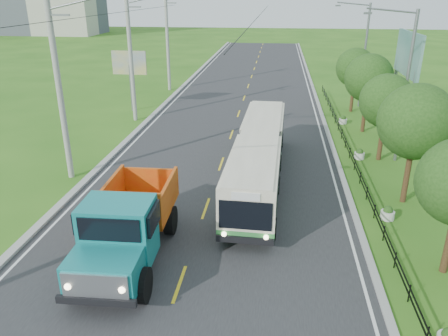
% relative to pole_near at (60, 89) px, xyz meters
% --- Properties ---
extents(ground, '(240.00, 240.00, 0.00)m').
position_rel_pole_near_xyz_m(ground, '(8.26, -9.00, -5.09)').
color(ground, '#2B6016').
rests_on(ground, ground).
extents(road, '(14.00, 120.00, 0.02)m').
position_rel_pole_near_xyz_m(road, '(8.26, 11.00, -5.08)').
color(road, '#28282B').
rests_on(road, ground).
extents(curb_left, '(0.40, 120.00, 0.15)m').
position_rel_pole_near_xyz_m(curb_left, '(1.06, 11.00, -5.02)').
color(curb_left, '#9E9E99').
rests_on(curb_left, ground).
extents(curb_right, '(0.30, 120.00, 0.10)m').
position_rel_pole_near_xyz_m(curb_right, '(15.41, 11.00, -5.04)').
color(curb_right, '#9E9E99').
rests_on(curb_right, ground).
extents(edge_line_left, '(0.12, 120.00, 0.00)m').
position_rel_pole_near_xyz_m(edge_line_left, '(1.61, 11.00, -5.07)').
color(edge_line_left, silver).
rests_on(edge_line_left, road).
extents(edge_line_right, '(0.12, 120.00, 0.00)m').
position_rel_pole_near_xyz_m(edge_line_right, '(14.91, 11.00, -5.07)').
color(edge_line_right, silver).
rests_on(edge_line_right, road).
extents(centre_dash, '(0.12, 2.20, 0.00)m').
position_rel_pole_near_xyz_m(centre_dash, '(8.26, -9.00, -5.07)').
color(centre_dash, yellow).
rests_on(centre_dash, road).
extents(railing_right, '(0.04, 40.00, 0.60)m').
position_rel_pole_near_xyz_m(railing_right, '(16.26, 5.00, -4.79)').
color(railing_right, black).
rests_on(railing_right, ground).
extents(pole_near, '(3.51, 0.32, 10.00)m').
position_rel_pole_near_xyz_m(pole_near, '(0.00, 0.00, 0.00)').
color(pole_near, gray).
rests_on(pole_near, ground).
extents(pole_mid, '(3.51, 0.32, 10.00)m').
position_rel_pole_near_xyz_m(pole_mid, '(0.00, 12.00, 0.00)').
color(pole_mid, gray).
rests_on(pole_mid, ground).
extents(pole_far, '(3.51, 0.32, 10.00)m').
position_rel_pole_near_xyz_m(pole_far, '(0.00, 24.00, 0.00)').
color(pole_far, gray).
rests_on(pole_far, ground).
extents(tree_third, '(3.60, 3.62, 6.00)m').
position_rel_pole_near_xyz_m(tree_third, '(18.12, -0.86, -1.11)').
color(tree_third, '#382314').
rests_on(tree_third, ground).
extents(tree_fourth, '(3.24, 3.31, 5.40)m').
position_rel_pole_near_xyz_m(tree_fourth, '(18.12, 5.14, -1.51)').
color(tree_fourth, '#382314').
rests_on(tree_fourth, ground).
extents(tree_fifth, '(3.48, 3.52, 5.80)m').
position_rel_pole_near_xyz_m(tree_fifth, '(18.12, 11.14, -1.24)').
color(tree_fifth, '#382314').
rests_on(tree_fifth, ground).
extents(tree_back, '(3.30, 3.36, 5.50)m').
position_rel_pole_near_xyz_m(tree_back, '(18.12, 17.14, -1.44)').
color(tree_back, '#382314').
rests_on(tree_back, ground).
extents(streetlight_mid, '(3.02, 0.20, 9.07)m').
position_rel_pole_near_xyz_m(streetlight_mid, '(18.90, 5.00, -0.19)').
color(streetlight_mid, slate).
rests_on(streetlight_mid, ground).
extents(streetlight_far, '(3.02, 0.20, 9.07)m').
position_rel_pole_near_xyz_m(streetlight_far, '(18.90, 19.00, -0.19)').
color(streetlight_far, slate).
rests_on(streetlight_far, ground).
extents(planter_near, '(0.64, 0.64, 0.67)m').
position_rel_pole_near_xyz_m(planter_near, '(16.86, -3.00, -4.81)').
color(planter_near, silver).
rests_on(planter_near, ground).
extents(planter_mid, '(0.64, 0.64, 0.67)m').
position_rel_pole_near_xyz_m(planter_mid, '(16.86, 5.00, -4.81)').
color(planter_mid, silver).
rests_on(planter_mid, ground).
extents(planter_far, '(0.64, 0.64, 0.67)m').
position_rel_pole_near_xyz_m(planter_far, '(16.86, 13.00, -4.81)').
color(planter_far, silver).
rests_on(planter_far, ground).
extents(billboard_left, '(3.00, 0.20, 5.20)m').
position_rel_pole_near_xyz_m(billboard_left, '(-1.24, 15.00, -1.23)').
color(billboard_left, slate).
rests_on(billboard_left, ground).
extents(billboard_right, '(0.24, 6.00, 7.30)m').
position_rel_pole_near_xyz_m(billboard_right, '(20.56, 11.00, 0.25)').
color(billboard_right, slate).
rests_on(billboard_right, ground).
extents(bus, '(2.77, 14.62, 2.81)m').
position_rel_pole_near_xyz_m(bus, '(10.66, 0.53, -3.40)').
color(bus, '#33813C').
rests_on(bus, ground).
extents(dump_truck, '(2.96, 7.14, 2.97)m').
position_rel_pole_near_xyz_m(dump_truck, '(5.97, -7.61, -3.41)').
color(dump_truck, '#157D7F').
rests_on(dump_truck, ground).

